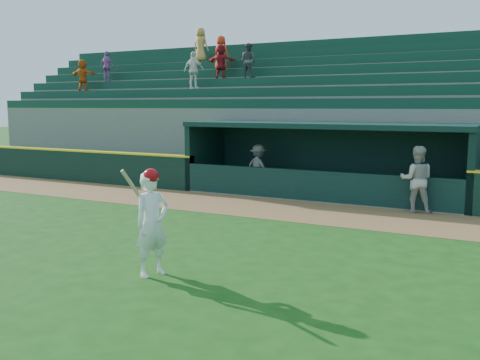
{
  "coord_description": "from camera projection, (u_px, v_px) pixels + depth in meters",
  "views": [
    {
      "loc": [
        5.7,
        -9.33,
        3.02
      ],
      "look_at": [
        0.0,
        1.6,
        1.3
      ],
      "focal_mm": 40.0,
      "sensor_mm": 36.0,
      "label": 1
    }
  ],
  "objects": [
    {
      "name": "ground",
      "position": [
        205.0,
        251.0,
        11.22
      ],
      "size": [
        120.0,
        120.0,
        0.0
      ],
      "primitive_type": "plane",
      "color": "#184611",
      "rests_on": "ground"
    },
    {
      "name": "warning_track",
      "position": [
        292.0,
        210.0,
        15.53
      ],
      "size": [
        40.0,
        3.0,
        0.01
      ],
      "primitive_type": "cube",
      "color": "brown",
      "rests_on": "ground"
    },
    {
      "name": "field_wall_left",
      "position": [
        37.0,
        163.0,
        22.5
      ],
      "size": [
        15.5,
        0.3,
        1.2
      ],
      "primitive_type": "cube",
      "color": "black",
      "rests_on": "ground"
    },
    {
      "name": "wall_stripe_left",
      "position": [
        36.0,
        149.0,
        22.41
      ],
      "size": [
        15.5,
        0.32,
        0.06
      ],
      "primitive_type": "cube",
      "color": "yellow",
      "rests_on": "field_wall_left"
    },
    {
      "name": "dugout_player_front",
      "position": [
        417.0,
        179.0,
        15.1
      ],
      "size": [
        1.04,
        0.88,
        1.9
      ],
      "primitive_type": "imported",
      "rotation": [
        0.0,
        0.0,
        3.34
      ],
      "color": "#ABABA6",
      "rests_on": "ground"
    },
    {
      "name": "dugout_player_inside",
      "position": [
        258.0,
        168.0,
        19.08
      ],
      "size": [
        1.21,
        0.92,
        1.65
      ],
      "primitive_type": "imported",
      "rotation": [
        0.0,
        0.0,
        2.81
      ],
      "color": "#999994",
      "rests_on": "ground"
    },
    {
      "name": "dugout",
      "position": [
        327.0,
        155.0,
        18.06
      ],
      "size": [
        9.4,
        2.8,
        2.46
      ],
      "color": "slate",
      "rests_on": "ground"
    },
    {
      "name": "stands",
      "position": [
        363.0,
        121.0,
        21.94
      ],
      "size": [
        34.5,
        6.25,
        6.67
      ],
      "color": "slate",
      "rests_on": "ground"
    },
    {
      "name": "batter_at_plate",
      "position": [
        152.0,
        222.0,
        9.48
      ],
      "size": [
        0.65,
        0.84,
        1.95
      ],
      "color": "white",
      "rests_on": "ground"
    }
  ]
}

